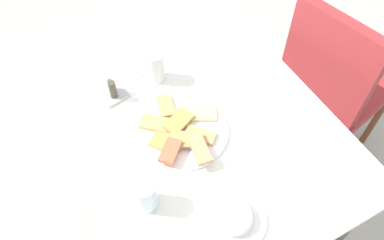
% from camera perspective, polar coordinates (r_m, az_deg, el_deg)
% --- Properties ---
extents(ground_plane, '(6.00, 6.00, 0.00)m').
position_cam_1_polar(ground_plane, '(1.99, 0.60, -13.21)').
color(ground_plane, '#B0ACA4').
extents(dining_table, '(1.09, 0.86, 0.75)m').
position_cam_1_polar(dining_table, '(1.40, 0.82, -2.21)').
color(dining_table, white).
rests_on(dining_table, ground_plane).
extents(dining_chair, '(0.50, 0.50, 0.94)m').
position_cam_1_polar(dining_chair, '(1.86, 19.97, 5.49)').
color(dining_chair, '#9E2B2F').
rests_on(dining_chair, ground_plane).
extents(pide_platter, '(0.33, 0.30, 0.05)m').
position_cam_1_polar(pide_platter, '(1.29, -1.52, -1.57)').
color(pide_platter, white).
rests_on(pide_platter, dining_table).
extents(salad_plate_greens, '(0.19, 0.19, 0.06)m').
position_cam_1_polar(salad_plate_greens, '(1.14, 6.13, -14.06)').
color(salad_plate_greens, white).
rests_on(salad_plate_greens, dining_table).
extents(soda_can, '(0.07, 0.07, 0.12)m').
position_cam_1_polar(soda_can, '(1.42, -5.36, 7.83)').
color(soda_can, silver).
rests_on(soda_can, dining_table).
extents(drinking_glass, '(0.07, 0.07, 0.11)m').
position_cam_1_polar(drinking_glass, '(1.13, -6.87, -10.86)').
color(drinking_glass, silver).
rests_on(drinking_glass, dining_table).
extents(paper_napkin, '(0.17, 0.17, 0.00)m').
position_cam_1_polar(paper_napkin, '(1.54, -7.79, 8.88)').
color(paper_napkin, white).
rests_on(paper_napkin, dining_table).
extents(fork, '(0.18, 0.03, 0.00)m').
position_cam_1_polar(fork, '(1.54, -8.42, 8.75)').
color(fork, silver).
rests_on(fork, paper_napkin).
extents(spoon, '(0.19, 0.02, 0.00)m').
position_cam_1_polar(spoon, '(1.54, -7.19, 9.22)').
color(spoon, silver).
rests_on(spoon, paper_napkin).
extents(condiment_caddy, '(0.10, 0.10, 0.09)m').
position_cam_1_polar(condiment_caddy, '(1.41, -11.69, 4.30)').
color(condiment_caddy, '#B2B2B7').
rests_on(condiment_caddy, dining_table).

